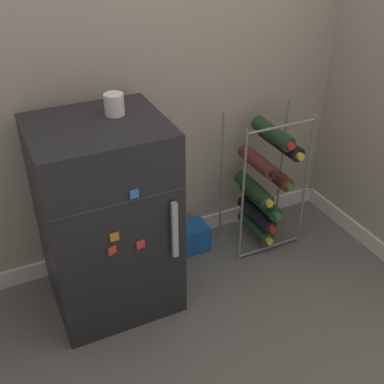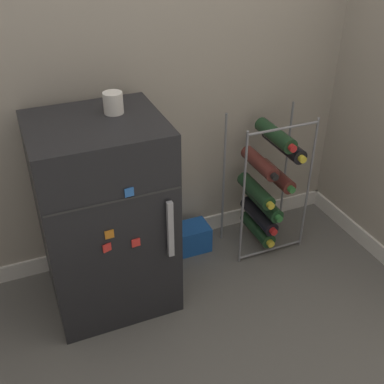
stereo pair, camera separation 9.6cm
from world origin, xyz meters
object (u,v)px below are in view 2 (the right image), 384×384
(wine_rack, at_px, (266,184))
(fridge_top_cup, at_px, (113,103))
(mini_fridge, at_px, (105,216))
(soda_box, at_px, (188,238))

(wine_rack, relative_size, fridge_top_cup, 8.71)
(mini_fridge, bearing_deg, wine_rack, 4.83)
(wine_rack, height_order, fridge_top_cup, fridge_top_cup)
(soda_box, height_order, fridge_top_cup, fridge_top_cup)
(soda_box, xyz_separation_m, fridge_top_cup, (-0.36, -0.11, 0.87))
(mini_fridge, xyz_separation_m, fridge_top_cup, (0.10, 0.06, 0.49))
(mini_fridge, height_order, wine_rack, mini_fridge)
(fridge_top_cup, bearing_deg, soda_box, 17.08)
(wine_rack, bearing_deg, soda_box, 166.86)
(soda_box, bearing_deg, fridge_top_cup, -162.92)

